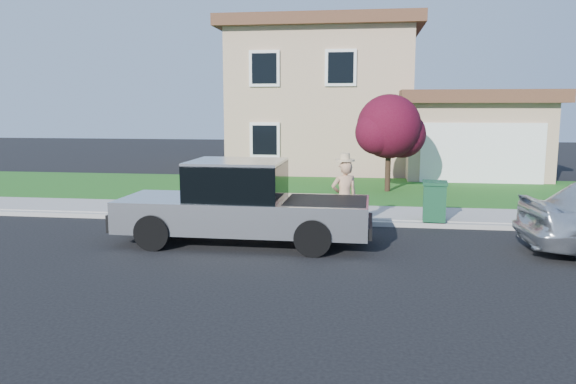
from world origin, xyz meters
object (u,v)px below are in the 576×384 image
object	(u,v)px
pickup_truck	(243,205)
trash_bin	(434,201)
woman	(344,196)
ornamental_tree	(390,130)

from	to	relation	value
pickup_truck	trash_bin	bearing A→B (deg)	29.59
trash_bin	pickup_truck	bearing A→B (deg)	-145.99
woman	pickup_truck	bearing A→B (deg)	8.78
woman	ornamental_tree	bearing A→B (deg)	-122.30
ornamental_tree	trash_bin	world-z (taller)	ornamental_tree
pickup_truck	ornamental_tree	size ratio (longest dim) A/B	1.69
pickup_truck	ornamental_tree	world-z (taller)	ornamental_tree
pickup_truck	woman	world-z (taller)	woman
woman	ornamental_tree	size ratio (longest dim) A/B	0.58
ornamental_tree	trash_bin	size ratio (longest dim) A/B	3.36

